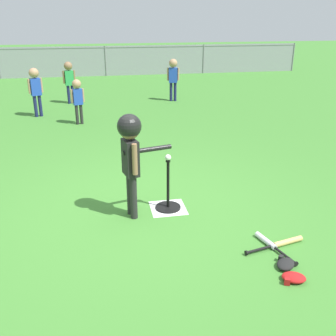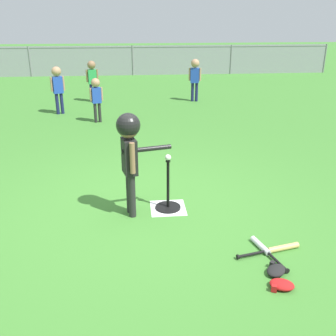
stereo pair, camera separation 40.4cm
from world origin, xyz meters
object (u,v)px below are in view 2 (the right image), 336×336
(fielder_near_right, at_px, (96,94))
(spare_bat_wood, at_px, (277,249))
(batter_child, at_px, (129,144))
(glove_by_plate, at_px, (276,270))
(spare_bat_silver, at_px, (264,249))
(fielder_deep_center, at_px, (92,76))
(fielder_deep_right, at_px, (195,74))
(baseball_on_tee, at_px, (168,157))
(fielder_near_left, at_px, (58,84))
(batting_tee, at_px, (168,201))
(glove_near_bats, at_px, (282,285))

(fielder_near_right, height_order, spare_bat_wood, fielder_near_right)
(batter_child, relative_size, spare_bat_wood, 1.79)
(glove_by_plate, bearing_deg, spare_bat_silver, 89.20)
(fielder_deep_center, bearing_deg, fielder_near_right, -82.96)
(fielder_deep_right, relative_size, glove_by_plate, 4.31)
(baseball_on_tee, bearing_deg, fielder_deep_right, 78.02)
(batter_child, xyz_separation_m, spare_bat_wood, (1.49, -0.96, -0.88))
(fielder_near_right, relative_size, spare_bat_silver, 1.61)
(fielder_near_right, bearing_deg, baseball_on_tee, -74.66)
(fielder_deep_right, bearing_deg, spare_bat_silver, -93.51)
(baseball_on_tee, bearing_deg, batter_child, -166.68)
(batter_child, height_order, spare_bat_wood, batter_child)
(fielder_near_right, bearing_deg, spare_bat_wood, -67.61)
(fielder_near_right, xyz_separation_m, fielder_near_left, (-0.98, 0.89, 0.10))
(batting_tee, height_order, spare_bat_wood, batting_tee)
(fielder_near_left, bearing_deg, fielder_near_right, -42.17)
(fielder_near_right, bearing_deg, glove_near_bats, -70.97)
(fielder_deep_right, relative_size, spare_bat_wood, 1.63)
(fielder_deep_center, xyz_separation_m, spare_bat_silver, (2.37, -7.65, -0.69))
(fielder_deep_center, xyz_separation_m, fielder_near_left, (-0.71, -1.36, 0.01))
(fielder_deep_center, bearing_deg, spare_bat_wood, -71.88)
(fielder_deep_center, bearing_deg, spare_bat_silver, -72.78)
(batting_tee, distance_m, baseball_on_tee, 0.59)
(fielder_near_left, xyz_separation_m, glove_near_bats, (3.05, -6.87, -0.70))
(baseball_on_tee, relative_size, fielder_deep_center, 0.07)
(fielder_near_left, bearing_deg, spare_bat_silver, -63.94)
(spare_bat_wood, distance_m, glove_near_bats, 0.59)
(baseball_on_tee, distance_m, fielder_deep_right, 6.54)
(fielder_deep_center, relative_size, fielder_deep_right, 0.97)
(glove_by_plate, distance_m, glove_near_bats, 0.21)
(fielder_deep_right, height_order, spare_bat_wood, fielder_deep_right)
(batter_child, distance_m, spare_bat_wood, 1.98)
(fielder_deep_center, relative_size, spare_bat_wood, 1.58)
(glove_near_bats, bearing_deg, spare_bat_silver, 87.04)
(fielder_deep_right, distance_m, glove_by_plate, 7.87)
(fielder_deep_center, distance_m, fielder_near_right, 2.27)
(fielder_deep_center, distance_m, fielder_deep_right, 2.84)
(fielder_near_right, height_order, glove_near_bats, fielder_near_right)
(fielder_deep_center, height_order, spare_bat_wood, fielder_deep_center)
(fielder_near_right, bearing_deg, fielder_deep_right, 38.83)
(fielder_deep_center, bearing_deg, fielder_near_left, -117.47)
(batter_child, distance_m, fielder_deep_center, 6.79)
(batting_tee, distance_m, glove_near_bats, 1.85)
(batting_tee, bearing_deg, fielder_near_right, 105.34)
(fielder_near_right, distance_m, spare_bat_wood, 5.89)
(batter_child, height_order, spare_bat_silver, batter_child)
(fielder_deep_center, relative_size, glove_near_bats, 4.26)
(batting_tee, relative_size, fielder_deep_right, 0.56)
(batting_tee, bearing_deg, spare_bat_wood, -45.83)
(glove_near_bats, bearing_deg, batting_tee, 118.06)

